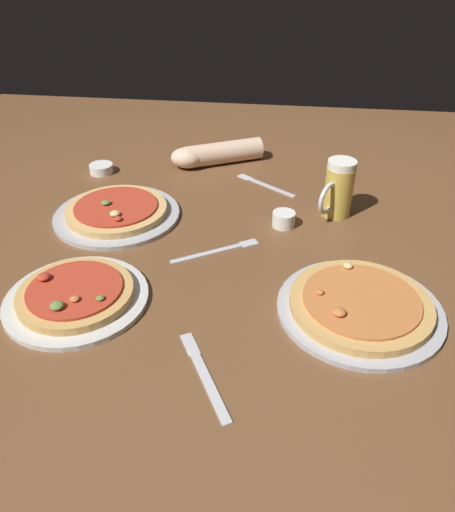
{
  "coord_description": "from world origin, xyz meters",
  "views": [
    {
      "loc": [
        0.12,
        -0.95,
        0.67
      ],
      "look_at": [
        0.0,
        0.0,
        0.02
      ],
      "focal_mm": 34.88,
      "sensor_mm": 36.0,
      "label": 1
    }
  ],
  "objects_px": {
    "pizza_plate_far": "(117,212)",
    "pizza_plate_side": "(360,306)",
    "knife_right": "(204,374)",
    "pizza_plate_near": "(76,295)",
    "beer_mug_dark": "(338,189)",
    "ramekin_butter": "(284,219)",
    "fork_spare": "(264,184)",
    "diner_arm": "(213,154)",
    "fork_left": "(217,250)",
    "ramekin_sauce": "(101,169)"
  },
  "relations": [
    {
      "from": "pizza_plate_far",
      "to": "ramekin_sauce",
      "type": "height_order",
      "value": "pizza_plate_far"
    },
    {
      "from": "pizza_plate_side",
      "to": "beer_mug_dark",
      "type": "bearing_deg",
      "value": 94.4
    },
    {
      "from": "pizza_plate_far",
      "to": "fork_left",
      "type": "relative_size",
      "value": 1.65
    },
    {
      "from": "ramekin_butter",
      "to": "fork_left",
      "type": "distance_m",
      "value": 0.21
    },
    {
      "from": "fork_left",
      "to": "ramekin_sauce",
      "type": "bearing_deg",
      "value": 137.22
    },
    {
      "from": "beer_mug_dark",
      "to": "ramekin_butter",
      "type": "distance_m",
      "value": 0.17
    },
    {
      "from": "knife_right",
      "to": "pizza_plate_side",
      "type": "bearing_deg",
      "value": 36.05
    },
    {
      "from": "pizza_plate_far",
      "to": "fork_spare",
      "type": "relative_size",
      "value": 1.81
    },
    {
      "from": "fork_spare",
      "to": "diner_arm",
      "type": "distance_m",
      "value": 0.22
    },
    {
      "from": "pizza_plate_near",
      "to": "fork_left",
      "type": "height_order",
      "value": "pizza_plate_near"
    },
    {
      "from": "pizza_plate_near",
      "to": "fork_spare",
      "type": "relative_size",
      "value": 1.62
    },
    {
      "from": "ramekin_butter",
      "to": "diner_arm",
      "type": "xyz_separation_m",
      "value": [
        -0.24,
        0.36,
        0.02
      ]
    },
    {
      "from": "fork_left",
      "to": "pizza_plate_far",
      "type": "bearing_deg",
      "value": 156.05
    },
    {
      "from": "ramekin_sauce",
      "to": "fork_left",
      "type": "xyz_separation_m",
      "value": [
        0.43,
        -0.4,
        -0.01
      ]
    },
    {
      "from": "fork_spare",
      "to": "ramekin_sauce",
      "type": "bearing_deg",
      "value": 177.45
    },
    {
      "from": "pizza_plate_near",
      "to": "beer_mug_dark",
      "type": "distance_m",
      "value": 0.72
    },
    {
      "from": "beer_mug_dark",
      "to": "fork_spare",
      "type": "height_order",
      "value": "beer_mug_dark"
    },
    {
      "from": "ramekin_butter",
      "to": "fork_spare",
      "type": "height_order",
      "value": "ramekin_butter"
    },
    {
      "from": "ramekin_sauce",
      "to": "ramekin_butter",
      "type": "bearing_deg",
      "value": -23.53
    },
    {
      "from": "pizza_plate_near",
      "to": "knife_right",
      "type": "height_order",
      "value": "pizza_plate_near"
    },
    {
      "from": "knife_right",
      "to": "diner_arm",
      "type": "distance_m",
      "value": 0.91
    },
    {
      "from": "ramekin_sauce",
      "to": "diner_arm",
      "type": "height_order",
      "value": "diner_arm"
    },
    {
      "from": "fork_left",
      "to": "diner_arm",
      "type": "height_order",
      "value": "diner_arm"
    },
    {
      "from": "pizza_plate_near",
      "to": "pizza_plate_side",
      "type": "distance_m",
      "value": 0.59
    },
    {
      "from": "fork_left",
      "to": "pizza_plate_near",
      "type": "bearing_deg",
      "value": -139.76
    },
    {
      "from": "beer_mug_dark",
      "to": "diner_arm",
      "type": "relative_size",
      "value": 0.53
    },
    {
      "from": "ramekin_butter",
      "to": "pizza_plate_side",
      "type": "bearing_deg",
      "value": -62.84
    },
    {
      "from": "pizza_plate_side",
      "to": "fork_left",
      "type": "height_order",
      "value": "pizza_plate_side"
    },
    {
      "from": "pizza_plate_near",
      "to": "ramekin_butter",
      "type": "bearing_deg",
      "value": 41.25
    },
    {
      "from": "ramekin_butter",
      "to": "fork_left",
      "type": "height_order",
      "value": "ramekin_butter"
    },
    {
      "from": "pizza_plate_side",
      "to": "ramekin_sauce",
      "type": "bearing_deg",
      "value": 142.29
    },
    {
      "from": "pizza_plate_side",
      "to": "ramekin_sauce",
      "type": "distance_m",
      "value": 0.95
    },
    {
      "from": "fork_left",
      "to": "knife_right",
      "type": "height_order",
      "value": "same"
    },
    {
      "from": "pizza_plate_near",
      "to": "knife_right",
      "type": "distance_m",
      "value": 0.34
    },
    {
      "from": "pizza_plate_far",
      "to": "pizza_plate_side",
      "type": "bearing_deg",
      "value": -27.03
    },
    {
      "from": "beer_mug_dark",
      "to": "ramekin_butter",
      "type": "height_order",
      "value": "beer_mug_dark"
    },
    {
      "from": "pizza_plate_near",
      "to": "fork_spare",
      "type": "xyz_separation_m",
      "value": [
        0.36,
        0.6,
        -0.01
      ]
    },
    {
      "from": "ramekin_sauce",
      "to": "ramekin_butter",
      "type": "height_order",
      "value": "ramekin_butter"
    },
    {
      "from": "pizza_plate_near",
      "to": "ramekin_butter",
      "type": "distance_m",
      "value": 0.56
    },
    {
      "from": "pizza_plate_near",
      "to": "pizza_plate_far",
      "type": "distance_m",
      "value": 0.36
    },
    {
      "from": "knife_right",
      "to": "pizza_plate_far",
      "type": "bearing_deg",
      "value": 122.01
    },
    {
      "from": "diner_arm",
      "to": "pizza_plate_far",
      "type": "bearing_deg",
      "value": -118.49
    },
    {
      "from": "knife_right",
      "to": "pizza_plate_near",
      "type": "bearing_deg",
      "value": 151.0
    },
    {
      "from": "ramekin_butter",
      "to": "diner_arm",
      "type": "height_order",
      "value": "diner_arm"
    },
    {
      "from": "pizza_plate_far",
      "to": "ramekin_butter",
      "type": "xyz_separation_m",
      "value": [
        0.45,
        0.01,
        0.0
      ]
    },
    {
      "from": "knife_right",
      "to": "fork_spare",
      "type": "distance_m",
      "value": 0.77
    },
    {
      "from": "beer_mug_dark",
      "to": "fork_left",
      "type": "bearing_deg",
      "value": -142.92
    },
    {
      "from": "pizza_plate_side",
      "to": "ramekin_butter",
      "type": "relative_size",
      "value": 5.66
    },
    {
      "from": "pizza_plate_near",
      "to": "diner_arm",
      "type": "bearing_deg",
      "value": 76.31
    },
    {
      "from": "beer_mug_dark",
      "to": "fork_left",
      "type": "distance_m",
      "value": 0.37
    }
  ]
}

